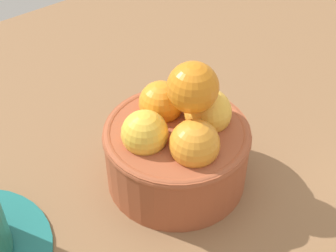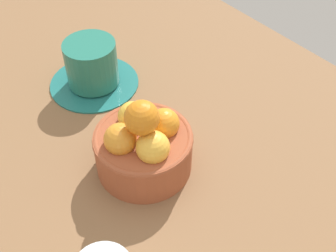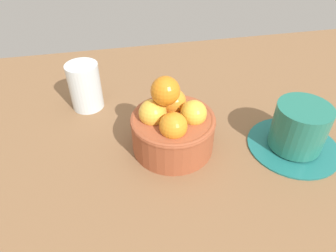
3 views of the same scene
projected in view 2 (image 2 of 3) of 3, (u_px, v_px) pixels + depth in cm
name	position (u px, v px, depth cm)	size (l,w,h in cm)	color
ground_plane	(145.00, 175.00, 63.77)	(152.12, 81.20, 4.25)	brown
terracotta_bowl	(143.00, 145.00, 58.95)	(13.57, 13.57, 13.06)	#9E4C2D
coffee_cup	(92.00, 67.00, 72.35)	(15.10, 15.10, 8.19)	#1E6D69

